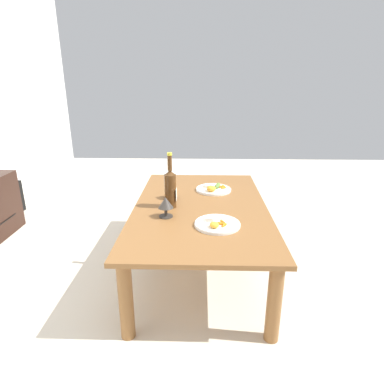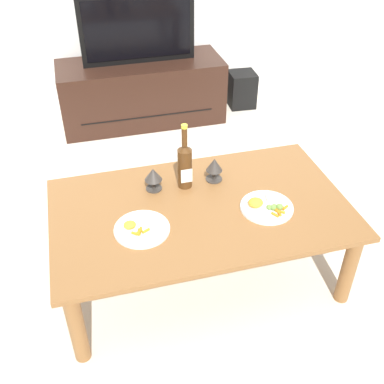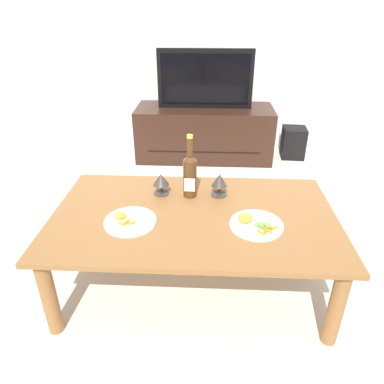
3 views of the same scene
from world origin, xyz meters
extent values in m
plane|color=beige|center=(0.00, 0.00, 0.00)|extent=(6.40, 6.40, 0.00)
cube|color=brown|center=(0.00, 0.00, 0.43)|extent=(1.40, 0.83, 0.03)
cylinder|color=brown|center=(-0.63, -0.35, 0.21)|extent=(0.07, 0.07, 0.42)
cylinder|color=brown|center=(0.63, -0.35, 0.21)|extent=(0.07, 0.07, 0.42)
cylinder|color=brown|center=(-0.63, 0.35, 0.21)|extent=(0.07, 0.07, 0.42)
cylinder|color=brown|center=(0.63, 0.35, 0.21)|extent=(0.07, 0.07, 0.42)
cube|color=black|center=(0.02, 1.78, 0.24)|extent=(1.27, 0.49, 0.49)
cube|color=black|center=(0.02, 1.53, 0.15)|extent=(1.02, 0.01, 0.01)
cube|color=black|center=(0.02, 1.78, 0.75)|extent=(0.85, 0.04, 0.52)
cube|color=black|center=(0.02, 1.76, 0.75)|extent=(0.79, 0.01, 0.43)
cube|color=black|center=(0.89, 1.82, 0.15)|extent=(0.23, 0.23, 0.30)
cylinder|color=#4C2D14|center=(-0.03, 0.19, 0.55)|extent=(0.07, 0.07, 0.21)
cone|color=#4C2D14|center=(-0.03, 0.19, 0.67)|extent=(0.07, 0.07, 0.03)
cylinder|color=#4C2D14|center=(-0.03, 0.19, 0.73)|extent=(0.03, 0.03, 0.09)
cylinder|color=yellow|center=(-0.03, 0.19, 0.78)|extent=(0.03, 0.03, 0.02)
cube|color=silver|center=(-0.03, 0.15, 0.53)|extent=(0.06, 0.00, 0.07)
cylinder|color=#38332D|center=(-0.18, 0.20, 0.45)|extent=(0.08, 0.08, 0.01)
cylinder|color=#38332D|center=(-0.18, 0.20, 0.48)|extent=(0.02, 0.02, 0.05)
cone|color=#38332D|center=(-0.18, 0.20, 0.53)|extent=(0.09, 0.09, 0.06)
cylinder|color=#38332D|center=(0.13, 0.20, 0.45)|extent=(0.08, 0.08, 0.01)
cylinder|color=#38332D|center=(0.13, 0.20, 0.48)|extent=(0.02, 0.02, 0.05)
cone|color=#38332D|center=(0.13, 0.20, 0.54)|extent=(0.08, 0.08, 0.07)
cylinder|color=white|center=(-0.30, -0.09, 0.45)|extent=(0.25, 0.25, 0.01)
torus|color=white|center=(-0.30, -0.09, 0.46)|extent=(0.25, 0.25, 0.01)
ellipsoid|color=orange|center=(-0.35, -0.07, 0.47)|extent=(0.06, 0.05, 0.03)
cube|color=beige|center=(-0.25, -0.05, 0.47)|extent=(0.06, 0.05, 0.02)
cylinder|color=orange|center=(-0.28, -0.12, 0.46)|extent=(0.04, 0.03, 0.01)
cylinder|color=orange|center=(-0.31, -0.11, 0.46)|extent=(0.02, 0.04, 0.01)
cylinder|color=orange|center=(-0.31, -0.12, 0.46)|extent=(0.02, 0.04, 0.01)
cylinder|color=orange|center=(-0.32, -0.12, 0.46)|extent=(0.04, 0.03, 0.01)
cylinder|color=orange|center=(-0.33, -0.13, 0.46)|extent=(0.04, 0.03, 0.01)
cylinder|color=white|center=(0.30, -0.09, 0.45)|extent=(0.25, 0.25, 0.01)
torus|color=white|center=(0.30, -0.09, 0.46)|extent=(0.25, 0.25, 0.01)
ellipsoid|color=orange|center=(0.25, -0.07, 0.48)|extent=(0.07, 0.06, 0.04)
cube|color=beige|center=(0.34, -0.05, 0.47)|extent=(0.07, 0.06, 0.02)
cylinder|color=orange|center=(0.31, -0.17, 0.46)|extent=(0.03, 0.04, 0.01)
cylinder|color=orange|center=(0.33, -0.16, 0.46)|extent=(0.01, 0.04, 0.01)
cylinder|color=orange|center=(0.34, -0.15, 0.46)|extent=(0.04, 0.03, 0.01)
cylinder|color=orange|center=(0.37, -0.13, 0.46)|extent=(0.04, 0.03, 0.01)
cylinder|color=orange|center=(0.33, -0.13, 0.46)|extent=(0.03, 0.04, 0.01)
cylinder|color=orange|center=(0.35, -0.12, 0.46)|extent=(0.04, 0.03, 0.01)
sphere|color=olive|center=(0.30, -0.11, 0.47)|extent=(0.02, 0.02, 0.02)
sphere|color=olive|center=(0.32, -0.12, 0.47)|extent=(0.03, 0.03, 0.03)
sphere|color=olive|center=(0.34, -0.13, 0.47)|extent=(0.03, 0.03, 0.03)
sphere|color=olive|center=(0.32, -0.12, 0.47)|extent=(0.03, 0.03, 0.03)
camera|label=1|loc=(-1.90, 0.00, 1.19)|focal=30.29mm
camera|label=2|loc=(-0.48, -1.63, 1.80)|focal=43.12mm
camera|label=3|loc=(0.06, -1.48, 1.38)|focal=33.22mm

